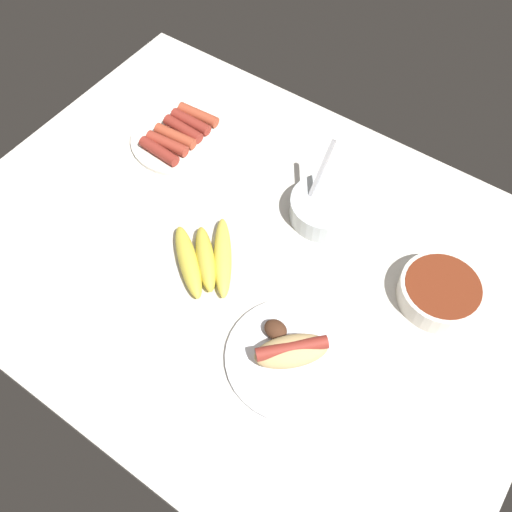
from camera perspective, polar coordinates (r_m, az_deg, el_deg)
name	(u,v)px	position (r cm, az deg, el deg)	size (l,w,h in cm)	color
ground_plane	(246,256)	(115.11, -1.04, -0.05)	(120.00, 90.00, 3.00)	silver
banana_bunch	(205,259)	(111.27, -5.11, -0.29)	(19.76, 19.99, 3.91)	gold
bowl_chili	(441,291)	(111.64, 18.05, -3.39)	(15.69, 15.69, 4.68)	white
plate_sausages	(180,136)	(133.99, -7.68, 11.88)	(22.62, 22.62, 3.56)	white
bowl_coleslaw	(325,207)	(117.88, 6.92, 4.90)	(14.48, 14.48, 15.10)	silver
plate_hotdog_assembled	(290,353)	(101.59, 3.47, -9.73)	(23.46, 23.46, 5.61)	white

